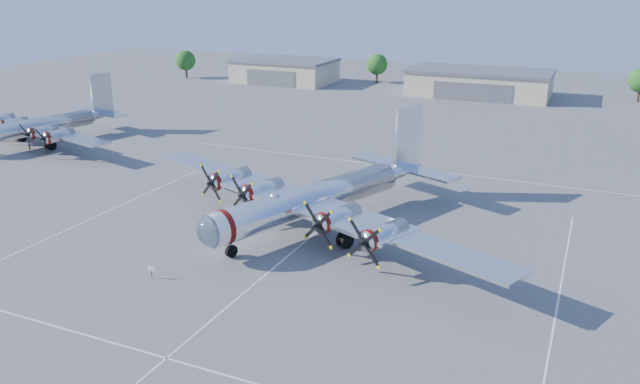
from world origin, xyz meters
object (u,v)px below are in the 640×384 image
at_px(hangar_west, 285,70).
at_px(main_bomber_b29, 320,226).
at_px(info_placard, 151,270).
at_px(tree_far_west, 186,60).
at_px(tree_west, 377,64).
at_px(bomber_west, 46,143).
at_px(hangar_center, 479,83).

height_order(hangar_west, main_bomber_b29, hangar_west).
bearing_deg(info_placard, tree_far_west, 117.19).
distance_m(tree_west, bomber_west, 78.66).
bearing_deg(main_bomber_b29, tree_west, 127.83).
bearing_deg(hangar_west, main_bomber_b29, -60.68).
bearing_deg(bomber_west, tree_west, 84.87).
distance_m(tree_far_west, tree_west, 46.57).
height_order(bomber_west, info_placard, bomber_west).
bearing_deg(tree_far_west, main_bomber_b29, -47.32).
relative_size(hangar_center, main_bomber_b29, 0.64).
bearing_deg(tree_west, main_bomber_b29, -74.28).
relative_size(tree_west, bomber_west, 0.19).
bearing_deg(hangar_west, info_placard, -68.79).
height_order(tree_west, main_bomber_b29, tree_west).
distance_m(hangar_west, hangar_center, 45.00).
bearing_deg(tree_far_west, hangar_west, 9.01).
bearing_deg(tree_far_west, info_placard, -55.84).
relative_size(hangar_center, info_placard, 27.56).
height_order(hangar_west, bomber_west, hangar_west).
xyz_separation_m(main_bomber_b29, bomber_west, (-49.90, 13.13, 0.00)).
bearing_deg(main_bomber_b29, hangar_west, 141.43).
height_order(hangar_west, tree_far_west, tree_far_west).
bearing_deg(bomber_west, hangar_center, 66.48).
distance_m(hangar_west, info_placard, 102.28).
height_order(hangar_west, tree_west, tree_west).
height_order(hangar_west, hangar_center, same).
xyz_separation_m(tree_far_west, tree_west, (45.00, 12.00, 0.00)).
height_order(main_bomber_b29, info_placard, main_bomber_b29).
xyz_separation_m(tree_west, main_bomber_b29, (24.62, -87.50, -4.22)).
bearing_deg(hangar_west, bomber_west, -94.55).
bearing_deg(info_placard, hangar_west, 104.24).
xyz_separation_m(hangar_west, main_bomber_b29, (44.62, -79.46, -2.71)).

